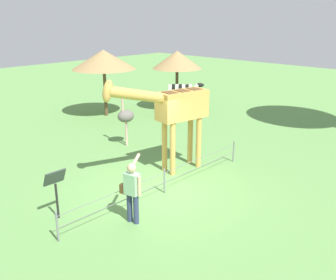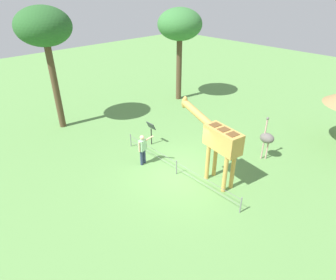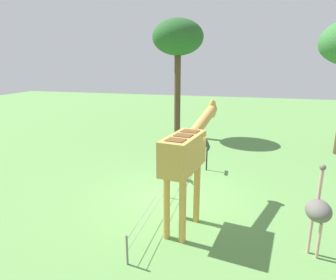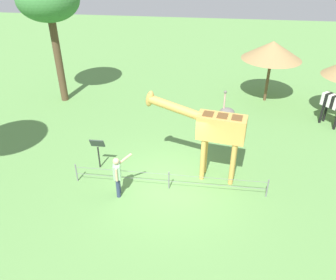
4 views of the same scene
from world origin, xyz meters
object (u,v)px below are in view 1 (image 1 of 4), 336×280
Objects in this scene: giraffe at (175,109)px; info_sign at (55,184)px; shade_hut_far at (177,60)px; visitor at (132,189)px; ostrich at (126,116)px; shade_hut_near at (104,60)px; zebra at (182,92)px.

giraffe is 4.52m from info_sign.
shade_hut_far is at bearing -151.95° from info_sign.
visitor is 6.07m from ostrich.
shade_hut_near reaches higher than ostrich.
shade_hut_near reaches higher than zebra.
giraffe is at bearing 179.76° from info_sign.
giraffe reaches higher than zebra.
ostrich is (5.13, 1.65, 0.01)m from zebra.
info_sign is at bearing 25.48° from zebra.
shade_hut_near is 3.88m from shade_hut_far.
shade_hut_near is at bearing -43.02° from zebra.
info_sign is (7.29, 7.48, -1.89)m from shade_hut_near.
ostrich is at bearing 23.91° from shade_hut_far.
visitor is 0.74× the size of ostrich.
zebra is 0.53× the size of shade_hut_far.
shade_hut_near is 10.62m from info_sign.
giraffe is at bearing 78.86° from ostrich.
info_sign is (10.13, 4.83, -0.21)m from zebra.
visitor is at bearing 51.10° from ostrich.
giraffe is at bearing -154.41° from visitor.
visitor is 10.98m from zebra.
giraffe is 3.72m from visitor.
info_sign is at bearing -52.23° from visitor.
visitor is (3.18, 1.52, -1.21)m from giraffe.
info_sign is at bearing 28.05° from shade_hut_far.
info_sign is (1.19, -1.54, 0.05)m from visitor.
ostrich is 5.15m from shade_hut_near.
giraffe is 1.13× the size of shade_hut_near.
visitor is at bearing 25.59° from giraffe.
ostrich is 6.47m from shade_hut_far.
ostrich reaches higher than zebra.
giraffe reaches higher than shade_hut_far.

